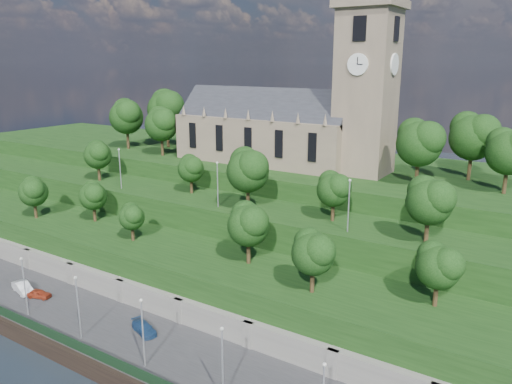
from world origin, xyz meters
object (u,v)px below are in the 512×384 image
Objects in this scene: car_middle at (23,287)px; car_right at (144,328)px; car_left at (39,294)px; church at (291,121)px.

car_right is (21.36, 1.37, -0.13)m from car_middle.
car_right is (18.16, 1.14, 0.03)m from car_left.
car_middle is (-3.20, -0.23, 0.16)m from car_left.
car_middle is at bearing 75.50° from car_left.
church is at bearing -40.06° from car_left.
car_left is at bearing 114.06° from car_right.
car_left is (-15.73, -39.95, -19.96)m from church.
car_middle is at bearing -115.23° from church.
car_middle is (-18.93, -40.18, -19.79)m from church.
car_left is 3.21m from car_middle.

